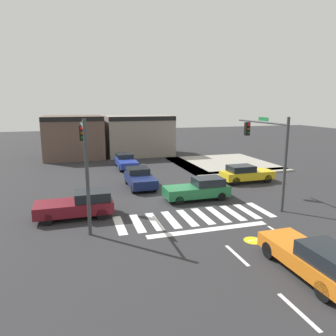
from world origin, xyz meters
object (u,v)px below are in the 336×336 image
traffic_signal_southeast (266,143)px  car_green (199,189)px  traffic_signal_southwest (84,151)px  car_navy (140,178)px  car_yellow (246,173)px  car_blue (126,161)px  car_maroon (79,205)px  car_orange (316,259)px

traffic_signal_southeast → car_green: (-3.97, 1.77, -3.29)m
traffic_signal_southwest → car_green: traffic_signal_southwest is taller
traffic_signal_southeast → car_green: bearing=66.0°
traffic_signal_southwest → car_navy: bearing=-34.6°
car_green → car_yellow: 6.53m
traffic_signal_southeast → car_navy: bearing=49.4°
traffic_signal_southwest → traffic_signal_southeast: size_ratio=1.01×
traffic_signal_southwest → car_blue: (4.52, 14.11, -3.31)m
car_blue → car_maroon: bearing=-20.4°
car_navy → car_yellow: car_yellow is taller
car_yellow → car_maroon: bearing=-161.7°
car_green → traffic_signal_southwest: bearing=13.8°
car_yellow → car_maroon: (-13.72, -4.54, 0.01)m
car_maroon → car_orange: (8.49, -9.47, 0.01)m
car_yellow → car_navy: bearing=173.0°
traffic_signal_southeast → car_green: size_ratio=1.29×
traffic_signal_southwest → car_green: bearing=-76.2°
car_navy → car_maroon: (-4.83, -5.64, 0.05)m
car_green → car_yellow: size_ratio=1.02×
car_navy → car_blue: bearing=178.8°
car_navy → traffic_signal_southeast: bearing=49.4°
car_maroon → car_blue: bearing=-110.4°
traffic_signal_southwest → traffic_signal_southeast: traffic_signal_southwest is taller
car_green → car_orange: (0.39, -10.68, 0.04)m
car_yellow → car_maroon: car_maroon is taller
traffic_signal_southeast → traffic_signal_southwest: bearing=90.5°
traffic_signal_southwest → car_yellow: size_ratio=1.34×
traffic_signal_southwest → car_yellow: (13.25, 5.21, -3.28)m
traffic_signal_southeast → car_yellow: bearing=-17.9°
car_blue → car_green: 12.62m
traffic_signal_southeast → car_maroon: traffic_signal_southeast is taller
traffic_signal_southeast → car_blue: traffic_signal_southeast is taller
car_navy → car_green: car_green is taller
car_blue → car_green: size_ratio=1.01×
car_yellow → car_orange: 14.96m
car_navy → car_yellow: (8.89, -1.10, 0.04)m
car_navy → car_orange: car_orange is taller
car_green → car_yellow: car_green is taller
car_yellow → car_maroon: size_ratio=1.00×
traffic_signal_southeast → car_orange: (-3.58, -8.91, -3.25)m
car_navy → car_orange: size_ratio=0.89×
car_blue → car_maroon: car_maroon is taller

